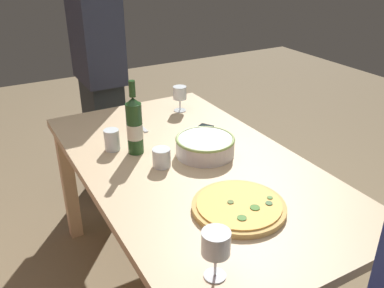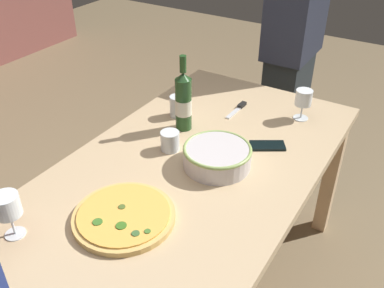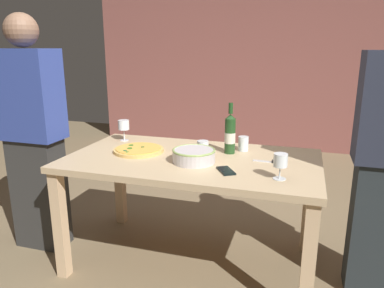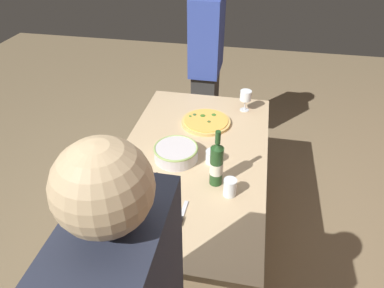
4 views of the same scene
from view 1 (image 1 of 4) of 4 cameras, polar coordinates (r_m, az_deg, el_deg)
The scene contains 11 objects.
dining_table at distance 1.84m, azimuth 0.00°, elevation -5.12°, with size 1.60×0.90×0.75m.
pizza at distance 1.50m, azimuth 6.49°, elevation -8.56°, with size 0.34×0.34×0.03m.
serving_bowl at distance 1.84m, azimuth 1.82°, elevation -0.17°, with size 0.27×0.27×0.08m.
wine_bottle at distance 1.84m, azimuth -7.94°, elevation 2.55°, with size 0.07×0.07×0.34m.
wine_glass_near_pizza at distance 2.31m, azimuth -1.69°, elevation 6.89°, with size 0.08×0.08×0.14m.
wine_glass_by_bottle at distance 1.17m, azimuth 3.31°, elevation -13.76°, with size 0.08×0.08×0.16m.
cup_amber at distance 1.92m, azimuth -10.98°, elevation 0.57°, with size 0.07×0.07×0.10m, color white.
cup_ceramic at distance 1.75m, azimuth -4.23°, elevation -1.88°, with size 0.08×0.08×0.08m, color white.
cell_phone at distance 2.09m, azimuth 1.32°, elevation 1.93°, with size 0.07×0.14×0.01m, color black.
pizza_knife at distance 2.18m, azimuth -7.38°, elevation 2.78°, with size 0.17×0.03×0.02m.
person_host at distance 2.73m, azimuth -12.62°, elevation 9.13°, with size 0.39×0.24×1.65m.
Camera 1 is at (-1.37, 0.77, 1.62)m, focal length 38.65 mm.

